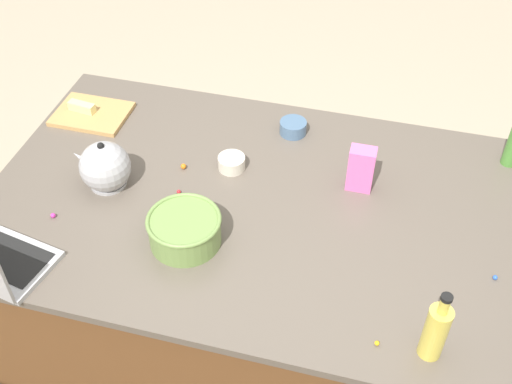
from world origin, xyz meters
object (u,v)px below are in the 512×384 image
mixing_bowl_large (185,229)px  ramekin_small (232,163)px  candy_bag (361,169)px  cutting_board (92,114)px  ramekin_medium (293,127)px  bottle_oil (436,331)px  butter_stick_left (82,107)px  kettle (105,167)px

mixing_bowl_large → ramekin_small: bearing=-96.3°
candy_bag → ramekin_small: bearing=2.1°
cutting_board → ramekin_small: 0.66m
ramekin_small → ramekin_medium: bearing=-123.3°
mixing_bowl_large → ramekin_small: size_ratio=2.42×
mixing_bowl_large → cutting_board: bearing=-42.6°
cutting_board → candy_bag: 1.11m
mixing_bowl_large → cutting_board: size_ratio=0.84×
bottle_oil → butter_stick_left: bottle_oil is taller
kettle → butter_stick_left: (0.27, -0.36, -0.04)m
cutting_board → butter_stick_left: butter_stick_left is taller
ramekin_small → ramekin_medium: ramekin_medium is taller
kettle → bottle_oil: bearing=160.4°
cutting_board → butter_stick_left: (0.04, 0.00, 0.03)m
mixing_bowl_large → ramekin_medium: bearing=-108.4°
kettle → ramekin_small: bearing=-154.2°
cutting_board → ramekin_medium: 0.81m
butter_stick_left → cutting_board: bearing=180.0°
kettle → mixing_bowl_large: bearing=152.2°
kettle → cutting_board: bearing=-56.8°
kettle → butter_stick_left: bearing=-52.6°
bottle_oil → kettle: 1.22m
ramekin_small → candy_bag: bearing=-177.9°
bottle_oil → butter_stick_left: (1.42, -0.76, -0.07)m
mixing_bowl_large → candy_bag: size_ratio=1.42×
butter_stick_left → candy_bag: 1.15m
cutting_board → butter_stick_left: bearing=0.0°
bottle_oil → cutting_board: (1.38, -0.76, -0.09)m
cutting_board → butter_stick_left: size_ratio=2.62×
mixing_bowl_large → ramekin_small: 0.39m
butter_stick_left → candy_bag: candy_bag is taller
bottle_oil → candy_bag: (0.28, -0.62, -0.02)m
kettle → butter_stick_left: size_ratio=1.94×
cutting_board → ramekin_medium: size_ratio=2.77×
mixing_bowl_large → kettle: bearing=-27.8°
kettle → candy_bag: 0.89m
ramekin_medium → candy_bag: size_ratio=0.61×
candy_bag → cutting_board: bearing=-7.5°
cutting_board → ramekin_medium: bearing=-172.9°
kettle → candy_bag: bearing=-166.2°
mixing_bowl_large → candy_bag: (-0.51, -0.40, 0.03)m
cutting_board → ramekin_medium: (-0.81, -0.10, 0.02)m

